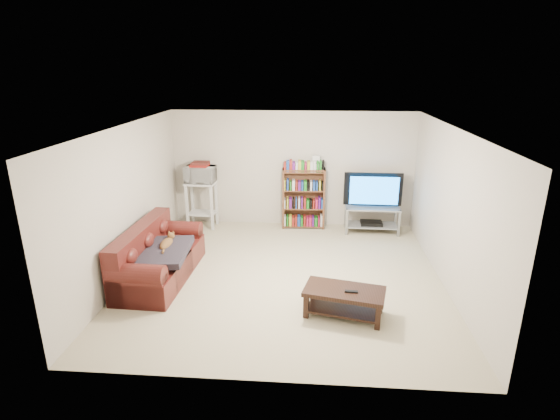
# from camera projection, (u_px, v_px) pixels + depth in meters

# --- Properties ---
(floor) EXTENTS (5.00, 5.00, 0.00)m
(floor) POSITION_uv_depth(u_px,v_px,m) (284.00, 276.00, 7.10)
(floor) COLOR #C6B993
(floor) RESTS_ON ground
(ceiling) EXTENTS (5.00, 5.00, 0.00)m
(ceiling) POSITION_uv_depth(u_px,v_px,m) (285.00, 128.00, 6.34)
(ceiling) COLOR white
(ceiling) RESTS_ON ground
(wall_back) EXTENTS (5.00, 0.00, 5.00)m
(wall_back) POSITION_uv_depth(u_px,v_px,m) (292.00, 169.00, 9.08)
(wall_back) COLOR beige
(wall_back) RESTS_ON ground
(wall_front) EXTENTS (5.00, 0.00, 5.00)m
(wall_front) POSITION_uv_depth(u_px,v_px,m) (268.00, 283.00, 4.35)
(wall_front) COLOR beige
(wall_front) RESTS_ON ground
(wall_left) EXTENTS (0.00, 5.00, 5.00)m
(wall_left) POSITION_uv_depth(u_px,v_px,m) (127.00, 202.00, 6.90)
(wall_left) COLOR beige
(wall_left) RESTS_ON ground
(wall_right) EXTENTS (0.00, 5.00, 5.00)m
(wall_right) POSITION_uv_depth(u_px,v_px,m) (451.00, 210.00, 6.54)
(wall_right) COLOR beige
(wall_right) RESTS_ON ground
(sofa) EXTENTS (0.94, 2.04, 0.86)m
(sofa) POSITION_uv_depth(u_px,v_px,m) (156.00, 260.00, 6.97)
(sofa) COLOR #4D1713
(sofa) RESTS_ON floor
(blanket) EXTENTS (0.82, 1.04, 0.18)m
(blanket) POSITION_uv_depth(u_px,v_px,m) (163.00, 252.00, 6.75)
(blanket) COLOR #28232C
(blanket) RESTS_ON sofa
(cat) EXTENTS (0.24, 0.56, 0.16)m
(cat) POSITION_uv_depth(u_px,v_px,m) (166.00, 244.00, 6.91)
(cat) COLOR brown
(cat) RESTS_ON sofa
(coffee_table) EXTENTS (1.17, 0.76, 0.39)m
(coffee_table) POSITION_uv_depth(u_px,v_px,m) (344.00, 297.00, 5.91)
(coffee_table) COLOR black
(coffee_table) RESTS_ON floor
(remote) EXTENTS (0.18, 0.06, 0.02)m
(remote) POSITION_uv_depth(u_px,v_px,m) (351.00, 291.00, 5.80)
(remote) COLOR black
(remote) RESTS_ON coffee_table
(tv_stand) EXTENTS (1.10, 0.51, 0.54)m
(tv_stand) POSITION_uv_depth(u_px,v_px,m) (372.00, 215.00, 8.88)
(tv_stand) COLOR #999EA3
(tv_stand) RESTS_ON floor
(television) EXTENTS (1.17, 0.17, 0.67)m
(television) POSITION_uv_depth(u_px,v_px,m) (374.00, 191.00, 8.71)
(television) COLOR black
(television) RESTS_ON tv_stand
(dvd_player) EXTENTS (0.44, 0.31, 0.06)m
(dvd_player) POSITION_uv_depth(u_px,v_px,m) (371.00, 223.00, 8.93)
(dvd_player) COLOR black
(dvd_player) RESTS_ON tv_stand
(bookshelf) EXTENTS (0.89, 0.31, 1.26)m
(bookshelf) POSITION_uv_depth(u_px,v_px,m) (303.00, 198.00, 9.04)
(bookshelf) COLOR #57321E
(bookshelf) RESTS_ON floor
(shelf_clutter) EXTENTS (0.64, 0.22, 0.28)m
(shelf_clutter) POSITION_uv_depth(u_px,v_px,m) (309.00, 164.00, 8.83)
(shelf_clutter) COLOR silver
(shelf_clutter) RESTS_ON bookshelf
(microwave_stand) EXTENTS (0.63, 0.47, 0.97)m
(microwave_stand) POSITION_uv_depth(u_px,v_px,m) (202.00, 198.00, 9.10)
(microwave_stand) COLOR silver
(microwave_stand) RESTS_ON floor
(microwave) EXTENTS (0.62, 0.44, 0.33)m
(microwave) POSITION_uv_depth(u_px,v_px,m) (200.00, 174.00, 8.94)
(microwave) COLOR silver
(microwave) RESTS_ON microwave_stand
(game_boxes) EXTENTS (0.37, 0.33, 0.05)m
(game_boxes) POSITION_uv_depth(u_px,v_px,m) (200.00, 165.00, 8.88)
(game_boxes) COLOR maroon
(game_boxes) RESTS_ON microwave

